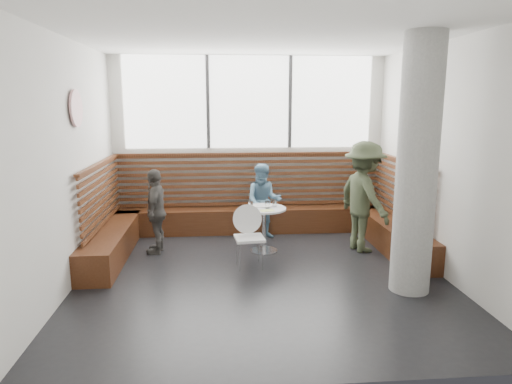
{
  "coord_description": "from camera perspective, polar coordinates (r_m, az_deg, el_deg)",
  "views": [
    {
      "loc": [
        -0.58,
        -5.96,
        2.39
      ],
      "look_at": [
        0.0,
        1.0,
        1.0
      ],
      "focal_mm": 32.0,
      "sensor_mm": 36.0,
      "label": 1
    }
  ],
  "objects": [
    {
      "name": "room",
      "position": [
        6.04,
        0.79,
        3.76
      ],
      "size": [
        5.0,
        5.0,
        3.2
      ],
      "color": "silver",
      "rests_on": "ground"
    },
    {
      "name": "adult_man",
      "position": [
        7.5,
        13.35,
        -0.59
      ],
      "size": [
        0.97,
        1.29,
        1.78
      ],
      "primitive_type": "imported",
      "rotation": [
        0.0,
        0.0,
        1.87
      ],
      "color": "#3D472F",
      "rests_on": "ground"
    },
    {
      "name": "menu_card",
      "position": [
        7.07,
        1.41,
        -2.32
      ],
      "size": [
        0.23,
        0.18,
        0.0
      ],
      "primitive_type": "cube",
      "rotation": [
        0.0,
        0.0,
        0.16
      ],
      "color": "#A5C64C",
      "rests_on": "cafe_table"
    },
    {
      "name": "wall_art",
      "position": [
        6.63,
        -21.56,
        9.71
      ],
      "size": [
        0.03,
        0.5,
        0.5
      ],
      "primitive_type": "cylinder",
      "rotation": [
        0.0,
        1.57,
        0.0
      ],
      "color": "white",
      "rests_on": "room"
    },
    {
      "name": "booth",
      "position": [
        8.0,
        -0.46,
        -3.08
      ],
      "size": [
        5.0,
        2.5,
        1.44
      ],
      "color": "#3E1F0F",
      "rests_on": "ground"
    },
    {
      "name": "plate_near",
      "position": [
        7.32,
        -0.14,
        -1.82
      ],
      "size": [
        0.19,
        0.19,
        0.01
      ],
      "primitive_type": "cylinder",
      "color": "white",
      "rests_on": "cafe_table"
    },
    {
      "name": "child_back",
      "position": [
        8.03,
        0.96,
        -1.16
      ],
      "size": [
        0.71,
        0.58,
        1.33
      ],
      "primitive_type": "imported",
      "rotation": [
        0.0,
        0.0,
        -0.14
      ],
      "color": "#6591B0",
      "rests_on": "ground"
    },
    {
      "name": "concrete_column",
      "position": [
        5.94,
        19.48,
        2.96
      ],
      "size": [
        0.5,
        0.5,
        3.2
      ],
      "primitive_type": "cylinder",
      "color": "gray",
      "rests_on": "ground"
    },
    {
      "name": "cafe_chair",
      "position": [
        6.68,
        -0.87,
        -4.92
      ],
      "size": [
        0.43,
        0.42,
        0.9
      ],
      "rotation": [
        0.0,
        0.0,
        0.1
      ],
      "color": "white",
      "rests_on": "ground"
    },
    {
      "name": "cafe_table",
      "position": [
        7.31,
        1.0,
        -3.56
      ],
      "size": [
        0.71,
        0.71,
        0.73
      ],
      "color": "silver",
      "rests_on": "ground"
    },
    {
      "name": "glass_right",
      "position": [
        7.32,
        2.33,
        -1.45
      ],
      "size": [
        0.07,
        0.07,
        0.1
      ],
      "primitive_type": "cylinder",
      "color": "white",
      "rests_on": "cafe_table"
    },
    {
      "name": "child_left",
      "position": [
        7.42,
        -12.37,
        -2.36
      ],
      "size": [
        0.4,
        0.82,
        1.35
      ],
      "primitive_type": "imported",
      "rotation": [
        0.0,
        0.0,
        -1.66
      ],
      "color": "#4D4A46",
      "rests_on": "ground"
    },
    {
      "name": "glass_left",
      "position": [
        7.21,
        -0.66,
        -1.6
      ],
      "size": [
        0.07,
        0.07,
        0.12
      ],
      "primitive_type": "cylinder",
      "color": "white",
      "rests_on": "cafe_table"
    },
    {
      "name": "plate_far",
      "position": [
        7.35,
        1.18,
        -1.76
      ],
      "size": [
        0.21,
        0.21,
        0.01
      ],
      "primitive_type": "cylinder",
      "color": "white",
      "rests_on": "cafe_table"
    },
    {
      "name": "glass_mid",
      "position": [
        7.22,
        1.42,
        -1.6
      ],
      "size": [
        0.07,
        0.07,
        0.11
      ],
      "primitive_type": "cylinder",
      "color": "white",
      "rests_on": "cafe_table"
    }
  ]
}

